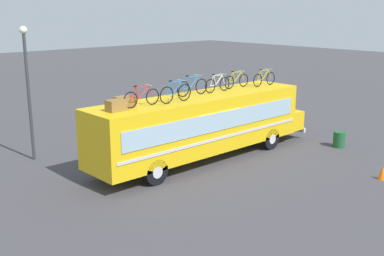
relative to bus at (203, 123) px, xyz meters
The scene contains 13 objects.
ground_plane 1.74m from the bus, behind, with size 120.00×120.00×0.00m, color #423F44.
bus is the anchor object (origin of this frame).
luggage_bag_1 5.02m from the bus, behind, with size 0.70×0.50×0.44m, color olive.
luggage_bag_2 4.37m from the bus, behind, with size 0.73×0.54×0.42m, color olive.
rooftop_bicycle_1 3.91m from the bus, behind, with size 1.74×0.44×0.88m.
rooftop_bicycle_2 2.63m from the bus, 168.77° to the right, with size 1.68×0.44×0.95m.
rooftop_bicycle_3 1.74m from the bus, 143.99° to the left, with size 1.81×0.44×0.94m.
rooftop_bicycle_4 1.98m from the bus, 10.27° to the left, with size 1.61×0.44×0.87m.
rooftop_bicycle_5 3.09m from the bus, ahead, with size 1.70×0.44×0.87m.
rooftop_bicycle_6 4.41m from the bus, ahead, with size 1.68×0.44×0.87m.
trash_bin 7.31m from the bus, 26.35° to the right, with size 0.61×0.61×0.79m, color #1E592D.
traffic_cone 7.87m from the bus, 62.69° to the right, with size 0.36×0.36×0.55m, color orange.
street_lamp 8.09m from the bus, 137.63° to the left, with size 0.35×0.35×6.06m.
Camera 1 is at (-14.33, -15.05, 6.80)m, focal length 44.24 mm.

